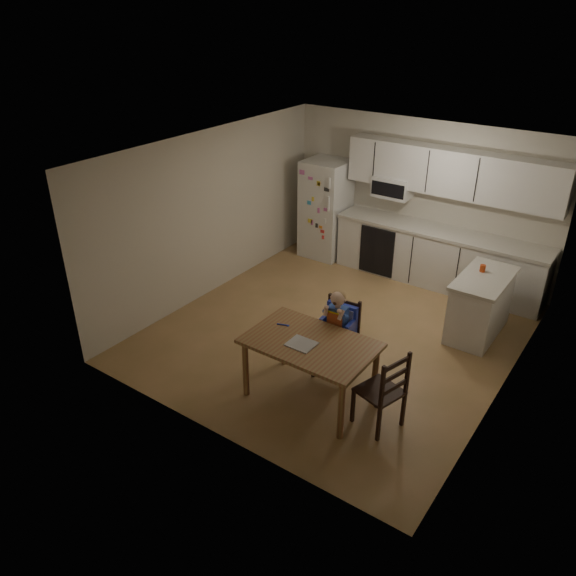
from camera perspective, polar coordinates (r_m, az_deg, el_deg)
The scene contains 10 objects.
room at distance 7.67m, azimuth 7.20°, elevation 5.10°, with size 4.52×5.01×2.51m.
refrigerator at distance 9.88m, azimuth 3.84°, elevation 8.02°, with size 0.72×0.70×1.70m, color silver.
kitchen_run at distance 9.13m, azimuth 15.20°, elevation 5.58°, with size 3.37×0.62×2.15m.
kitchen_island at distance 8.03m, azimuth 18.94°, elevation -1.65°, with size 0.61×1.17×0.86m.
red_cup at distance 7.96m, azimuth 19.17°, elevation 1.91°, with size 0.08×0.08×0.09m, color #C33B10.
dining_table at distance 6.28m, azimuth 2.28°, elevation -6.26°, with size 1.43×0.92×0.77m.
napkin at distance 6.17m, azimuth 1.38°, elevation -5.70°, with size 0.30×0.26×0.01m, color #B0B0B5.
toddler_spoon at distance 6.51m, azimuth -0.60°, elevation -3.74°, with size 0.02×0.02×0.12m, color blue.
chair_booster at distance 6.71m, azimuth 5.15°, elevation -3.62°, with size 0.46×0.46×1.14m.
chair_side at distance 6.01m, azimuth 10.02°, elevation -9.96°, with size 0.52×0.52×0.95m.
Camera 1 is at (3.28, -5.81, 4.17)m, focal length 35.00 mm.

